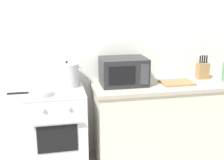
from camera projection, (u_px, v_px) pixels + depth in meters
name	position (u px, v px, depth m)	size (l,w,h in m)	color
back_wall	(110.00, 51.00, 3.34)	(4.40, 0.10, 2.50)	silver
lower_cabinet_right	(166.00, 123.00, 3.34)	(1.64, 0.56, 0.88)	beige
countertop_right	(168.00, 85.00, 3.22)	(1.70, 0.60, 0.04)	#ADA393
stove	(57.00, 131.00, 3.08)	(0.60, 0.64, 0.92)	silver
stock_pot	(67.00, 75.00, 3.08)	(0.34, 0.26, 0.28)	silver
frying_pan	(40.00, 93.00, 2.80)	(0.43, 0.23, 0.05)	silver
microwave	(123.00, 71.00, 3.13)	(0.50, 0.37, 0.30)	#232326
cutting_board	(177.00, 83.00, 3.21)	(0.36, 0.26, 0.02)	#997047
knife_block	(203.00, 70.00, 3.39)	(0.13, 0.10, 0.28)	#997047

